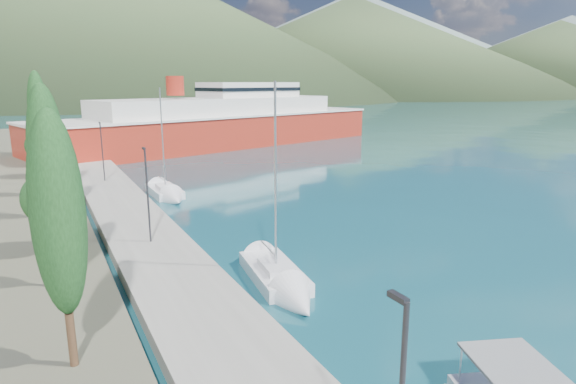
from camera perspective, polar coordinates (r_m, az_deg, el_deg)
ground at (r=135.58m, az=-21.43°, el=7.44°), size 1400.00×1400.00×0.00m
quay at (r=42.06m, az=-18.79°, el=-2.15°), size 5.00×88.00×0.80m
hills_far at (r=654.78m, az=-14.67°, el=18.33°), size 1480.00×900.00×180.00m
hills_near at (r=404.78m, az=-11.88°, el=18.07°), size 1010.00×520.00×115.00m
tree_row at (r=46.41m, az=-27.13°, el=5.51°), size 3.35×61.90×11.14m
lamp_posts at (r=30.96m, az=-16.11°, el=-0.18°), size 0.15×46.60×6.06m
sailboat_near at (r=25.63m, az=-0.24°, el=-11.29°), size 3.52×8.50×11.85m
sailboat_mid at (r=46.89m, az=-13.83°, el=-0.43°), size 2.64×7.75×11.30m
ferry at (r=84.37m, az=-7.80°, el=7.98°), size 63.64×29.93×12.40m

